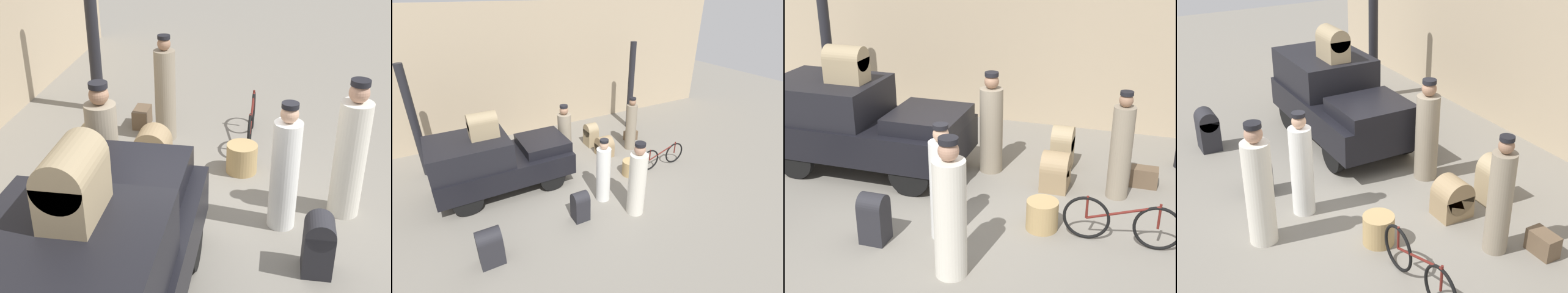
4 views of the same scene
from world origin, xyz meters
TOP-DOWN VIEW (x-y plane):
  - ground_plane at (0.00, 0.00)m, footprint 30.00×30.00m
  - station_building_facade at (0.00, 4.08)m, footprint 16.00×0.15m
  - canopy_pillar_left at (-3.88, 2.54)m, footprint 0.22×0.22m
  - truck at (-2.21, 0.79)m, footprint 3.48×1.66m
  - bicycle at (2.43, -0.40)m, footprint 1.62×0.04m
  - wicker_basket at (1.31, -0.33)m, footprint 0.47×0.47m
  - porter_lifting_near_truck at (0.44, -1.76)m, footprint 0.41×0.41m
  - porter_carrying_trunk at (0.02, -0.94)m, footprint 0.35×0.35m
  - porter_with_bicycle at (0.03, 1.37)m, footprint 0.40×0.40m
  - porter_standing_middle at (2.27, 1.03)m, footprint 0.35×0.35m
  - trunk_large_brown at (1.23, 1.87)m, footprint 0.37×0.46m
  - suitcase_tan_flat at (1.26, 1.03)m, footprint 0.45×0.54m
  - trunk_barrel_dark at (-0.85, -1.36)m, footprint 0.36×0.34m
  - trunk_wicker_pale at (2.68, 1.55)m, footprint 0.45×0.26m
  - trunk_umber_medium at (-2.98, -1.66)m, footprint 0.47×0.37m
  - trunk_on_truck_roof at (-2.38, 0.79)m, footprint 0.68×0.43m

SIDE VIEW (x-z plane):
  - ground_plane at x=0.00m, z-range 0.00..0.00m
  - trunk_wicker_pale at x=2.68m, z-range 0.00..0.33m
  - wicker_basket at x=1.31m, z-range 0.00..0.45m
  - suitcase_tan_flat at x=1.26m, z-range -0.02..0.62m
  - bicycle at x=2.43m, z-range -0.01..0.69m
  - trunk_barrel_dark at x=-0.85m, z-range 0.02..0.76m
  - trunk_large_brown at x=1.23m, z-range 0.01..0.81m
  - trunk_umber_medium at x=-2.98m, z-range 0.02..0.83m
  - porter_carrying_trunk at x=0.02m, z-range -0.07..1.64m
  - porter_standing_middle at x=2.27m, z-range -0.07..1.72m
  - porter_with_bicycle at x=0.03m, z-range -0.08..1.74m
  - porter_lifting_near_truck at x=0.44m, z-range -0.08..1.80m
  - truck at x=-2.21m, z-range 0.08..1.67m
  - canopy_pillar_left at x=-3.88m, z-range 0.00..3.21m
  - trunk_on_truck_roof at x=-2.38m, z-range 1.60..2.23m
  - station_building_facade at x=0.00m, z-range 0.00..4.50m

